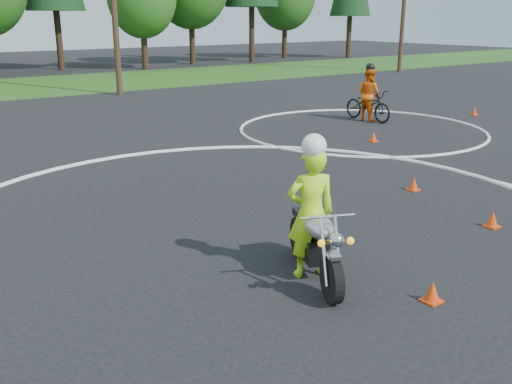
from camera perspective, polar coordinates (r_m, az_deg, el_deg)
ground at (r=8.57m, az=11.38°, el=-8.19°), size 120.00×120.00×0.00m
course_markings at (r=12.94m, az=3.95°, el=0.92°), size 19.05×19.05×0.12m
primary_motorcycle at (r=8.14m, az=6.01°, el=-5.08°), size 1.13×2.03×1.14m
rider_primary_grp at (r=8.08m, az=5.53°, el=-1.71°), size 0.82×0.70×2.11m
rider_second_grp at (r=21.10m, az=11.18°, el=8.97°), size 0.75×2.13×2.04m
traffic_cones at (r=13.45m, az=11.55°, el=1.81°), size 18.74×8.79×0.30m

